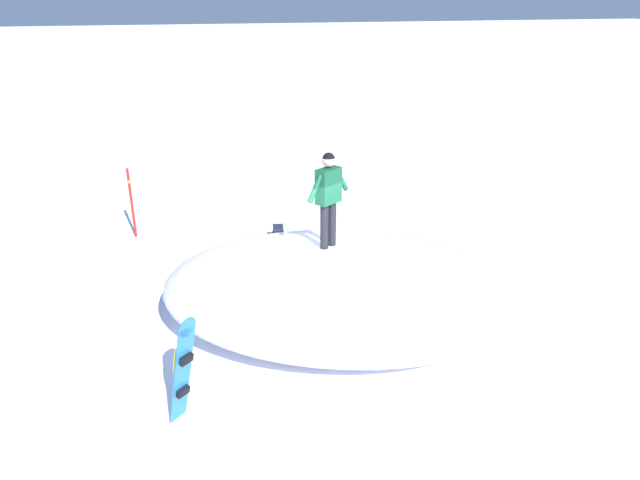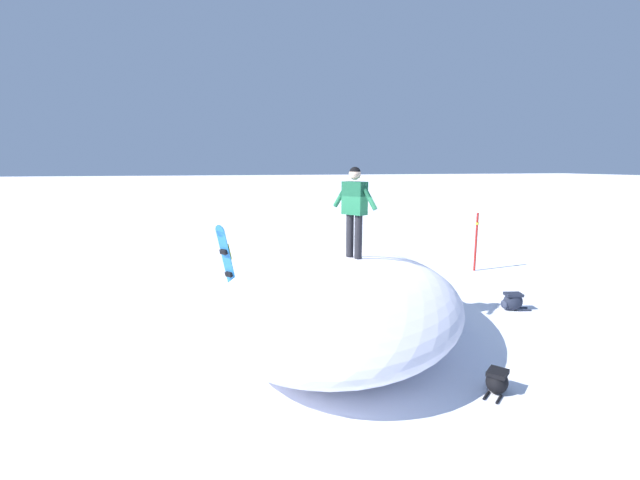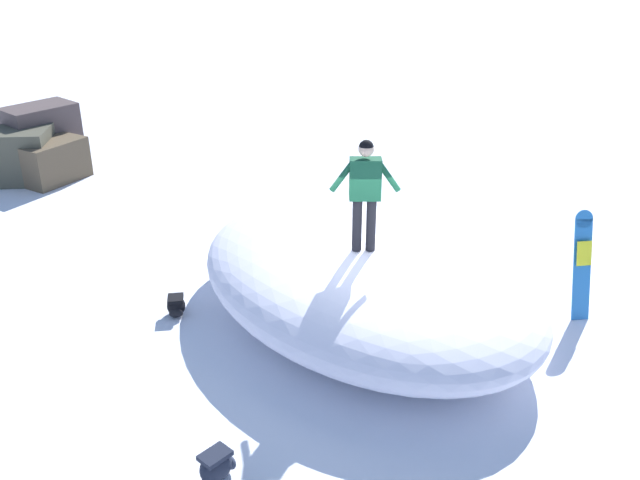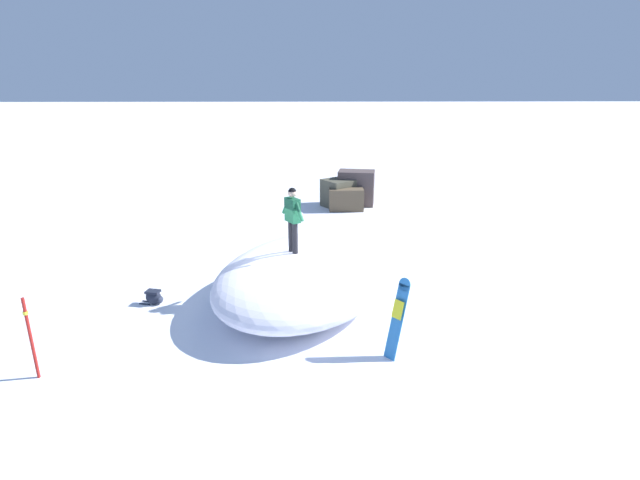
# 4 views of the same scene
# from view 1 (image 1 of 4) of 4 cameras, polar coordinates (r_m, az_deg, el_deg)

# --- Properties ---
(ground) EXTENTS (240.00, 240.00, 0.00)m
(ground) POSITION_cam_1_polar(r_m,az_deg,el_deg) (10.57, -1.37, -7.53)
(ground) COLOR white
(snow_mound) EXTENTS (7.41, 6.37, 1.37)m
(snow_mound) POSITION_cam_1_polar(r_m,az_deg,el_deg) (10.04, 2.19, -4.84)
(snow_mound) COLOR white
(snow_mound) RESTS_ON ground
(snowboarder_standing) EXTENTS (0.90, 0.60, 1.65)m
(snowboarder_standing) POSITION_cam_1_polar(r_m,az_deg,el_deg) (9.63, 0.84, 4.75)
(snowboarder_standing) COLOR black
(snowboarder_standing) RESTS_ON snow_mound
(snowboard_primary_upright) EXTENTS (0.49, 0.51, 1.71)m
(snowboard_primary_upright) POSITION_cam_1_polar(r_m,az_deg,el_deg) (7.90, -13.36, -12.28)
(snowboard_primary_upright) COLOR #2672BF
(snowboard_primary_upright) RESTS_ON ground
(backpack_near) EXTENTS (0.37, 0.64, 0.38)m
(backpack_near) POSITION_cam_1_polar(r_m,az_deg,el_deg) (13.63, -4.15, 0.63)
(backpack_near) COLOR #1E2333
(backpack_near) RESTS_ON ground
(backpack_far) EXTENTS (0.48, 0.52, 0.32)m
(backpack_far) POSITION_cam_1_polar(r_m,az_deg,el_deg) (12.42, 11.23, -2.24)
(backpack_far) COLOR black
(backpack_far) RESTS_ON ground
(trail_marker_pole) EXTENTS (0.10, 0.10, 1.70)m
(trail_marker_pole) POSITION_cam_1_polar(r_m,az_deg,el_deg) (14.33, -18.11, 3.63)
(trail_marker_pole) COLOR #A51E19
(trail_marker_pole) RESTS_ON ground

